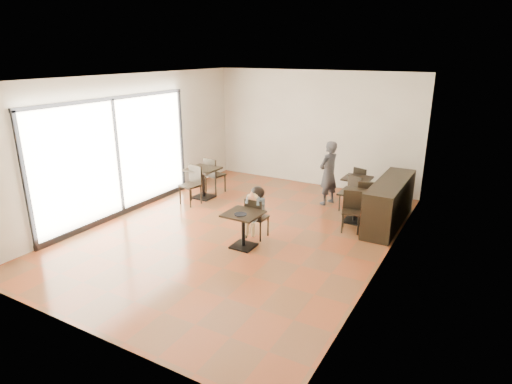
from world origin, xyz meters
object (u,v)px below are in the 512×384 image
Objects in this scene: cafe_table_back at (356,191)px; child_chair at (257,218)px; adult_patron at (328,173)px; chair_left_a at (215,175)px; child_table at (243,230)px; cafe_table_left at (203,183)px; chair_mid_a at (366,197)px; cafe_table_mid at (355,207)px; chair_left_b at (190,186)px; chair_back_b at (350,195)px; child at (257,212)px; chair_back_a at (363,183)px; chair_mid_b at (351,212)px.

child_chair is at bearing -111.81° from cafe_table_back.
adult_patron is 3.07m from chair_left_a.
child_chair is at bearing 90.00° from child_table.
chair_mid_a is at bearing 12.18° from cafe_table_left.
cafe_table_mid is 4.05m from chair_left_b.
chair_back_b reaches higher than child_table.
chair_left_a is (-3.64, -0.92, 0.13)m from cafe_table_back.
cafe_table_back is at bearing -111.81° from child_chair.
chair_back_b is at bearing -21.39° from chair_mid_a.
child_chair reaches higher than cafe_table_back.
adult_patron reaches higher than chair_left_b.
child is 2.87m from cafe_table_left.
chair_left_b is at bearing 148.81° from child_table.
child is (0.00, 0.55, 0.18)m from child_table.
child_chair is 2.87m from cafe_table_left.
chair_back_a and chair_back_b have the same top height.
chair_back_a reaches higher than cafe_table_back.
chair_mid_a is at bearing 56.09° from child.
chair_mid_b is at bearing 55.73° from adult_patron.
adult_patron is 3.46m from chair_left_b.
chair_left_b is at bearing -150.95° from cafe_table_back.
cafe_table_left is 3.75m from chair_back_b.
chair_mid_b is at bearing 178.52° from chair_left_a.
adult_patron is 1.87× the size of chair_mid_a.
chair_left_a is at bearing 176.69° from cafe_table_mid.
cafe_table_mid is 1.02× the size of cafe_table_back.
adult_patron reaches higher than child_chair.
chair_left_b reaches higher than chair_mid_a.
child is at bearing -156.03° from chair_mid_b.
adult_patron is 1.66× the size of chair_left_b.
chair_mid_a reaches higher than chair_back_b.
chair_back_a is at bearing 108.80° from chair_back_b.
child_table reaches higher than cafe_table_mid.
chair_left_a reaches higher than chair_back_b.
chair_left_b is (-2.45, 0.94, -0.06)m from child.
child_chair is 1.01× the size of chair_mid_b.
chair_left_b is 1.14× the size of chair_back_b.
adult_patron is at bearing 138.79° from cafe_table_mid.
chair_left_b is (-3.64, -2.02, 0.13)m from cafe_table_back.
chair_left_b is 3.92m from chair_back_b.
chair_mid_b reaches higher than chair_back_a.
child_chair is 2.73m from adult_patron.
chair_mid_a is (1.58, 2.36, -0.11)m from child.
child is at bearing -90.00° from child_chair.
adult_patron is 1.36m from cafe_table_mid.
chair_left_b is 4.45m from chair_back_a.
child is at bearing -31.19° from cafe_table_left.
child_table is 0.84× the size of chair_mid_b.
cafe_table_mid is at bearing -43.15° from chair_back_b.
cafe_table_back is at bearing 108.80° from chair_back_a.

